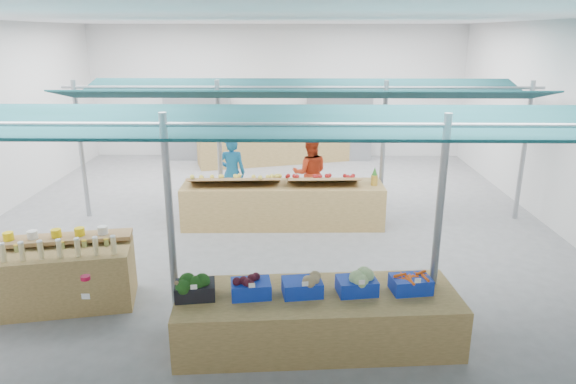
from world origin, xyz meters
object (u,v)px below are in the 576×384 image
veg_counter (317,318)px  bottle_shelf (63,275)px  fruit_counter (283,204)px  vendor_right (310,173)px  vendor_left (232,173)px

veg_counter → bottle_shelf: bearing=161.5°
fruit_counter → vendor_right: vendor_right is taller
vendor_left → vendor_right: same height
fruit_counter → vendor_right: bearing=59.9°
fruit_counter → vendor_left: bearing=136.0°
fruit_counter → vendor_right: 1.31m
bottle_shelf → vendor_left: 4.95m
veg_counter → vendor_left: (-1.77, 5.46, 0.49)m
vendor_left → vendor_right: bearing=178.6°
bottle_shelf → fruit_counter: (3.19, 3.41, -0.03)m
bottle_shelf → veg_counter: (3.76, -0.95, -0.13)m
fruit_counter → vendor_left: 1.67m
bottle_shelf → veg_counter: bottle_shelf is taller
vendor_left → veg_counter: bearing=106.5°
vendor_left → bottle_shelf: bearing=64.7°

